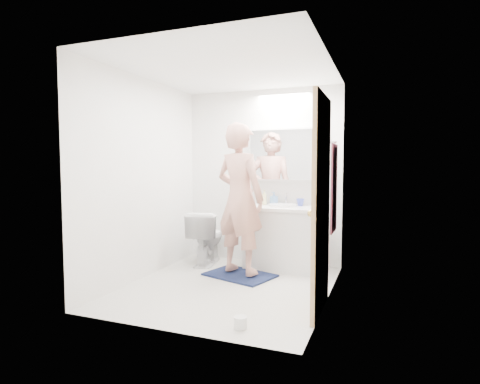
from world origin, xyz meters
The scene contains 23 objects.
floor centered at (0.00, 0.00, 0.00)m, with size 2.50×2.50×0.00m, color silver.
ceiling centered at (0.00, 0.00, 2.40)m, with size 2.50×2.50×0.00m, color white.
wall_back centered at (0.00, 1.25, 1.20)m, with size 2.50×2.50×0.00m, color white.
wall_front centered at (0.00, -1.25, 1.20)m, with size 2.50×2.50×0.00m, color white.
wall_left centered at (-1.10, 0.00, 1.20)m, with size 2.50×2.50×0.00m, color white.
wall_right centered at (1.10, 0.00, 1.20)m, with size 2.50×2.50×0.00m, color white.
vanity_cabinet centered at (0.36, 0.96, 0.39)m, with size 0.90×0.55×0.78m, color silver.
countertop centered at (0.36, 0.96, 0.80)m, with size 0.95×0.58×0.04m, color white.
sink_basin centered at (0.36, 0.99, 0.84)m, with size 0.36×0.36×0.03m, color white.
faucet centered at (0.36, 1.19, 0.90)m, with size 0.02×0.02×0.16m, color silver.
medicine_cabinet centered at (0.30, 1.18, 1.50)m, with size 0.88×0.14×0.70m, color white.
mirror_panel centered at (0.30, 1.10, 1.50)m, with size 0.84×0.01×0.66m, color silver.
toilet centered at (-0.68, 0.85, 0.37)m, with size 0.41×0.72×0.73m, color white.
bath_rug centered at (-0.02, 0.44, 0.01)m, with size 0.80×0.55×0.02m, color #142240.
person centered at (-0.02, 0.44, 0.96)m, with size 0.66×0.43×1.82m, color tan.
door centered at (1.08, -0.35, 1.00)m, with size 0.04×0.80×2.00m, color tan.
door_knob centered at (1.04, -0.65, 0.95)m, with size 0.06×0.06×0.06m, color gold.
towel centered at (1.08, 0.55, 1.10)m, with size 0.02×0.42×1.00m, color black.
towel_hook centered at (1.07, 0.55, 1.62)m, with size 0.02×0.02×0.07m, color silver.
soap_bottle_a centered at (0.08, 1.11, 0.92)m, with size 0.08×0.08×0.20m, color beige.
soap_bottle_b centered at (0.20, 1.15, 0.91)m, with size 0.08×0.08×0.18m, color #5C8BC7.
toothbrush_cup centered at (0.57, 1.12, 0.87)m, with size 0.10×0.10×0.10m, color #3F4FBF.
toilet_paper_roll centered at (0.52, -0.98, 0.05)m, with size 0.11×0.11×0.10m, color white.
Camera 1 is at (1.64, -3.91, 1.36)m, focal length 28.88 mm.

